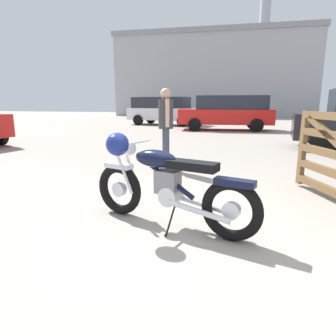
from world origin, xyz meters
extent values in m
plane|color=gray|center=(0.00, 0.00, 0.00)|extent=(80.00, 80.00, 0.00)
torus|color=black|center=(-0.99, 0.33, 0.32)|extent=(0.64, 0.29, 0.64)
cylinder|color=silver|center=(-0.99, 0.33, 0.32)|extent=(0.20, 0.13, 0.18)
torus|color=black|center=(0.39, -0.09, 0.32)|extent=(0.64, 0.29, 0.64)
cylinder|color=silver|center=(0.39, -0.09, 0.32)|extent=(0.20, 0.13, 0.18)
cube|color=silver|center=(-0.99, 0.33, 0.62)|extent=(0.38, 0.23, 0.06)
cube|color=black|center=(0.41, -0.09, 0.61)|extent=(0.42, 0.24, 0.07)
cylinder|color=silver|center=(-0.89, 0.22, 0.60)|extent=(0.28, 0.12, 0.58)
cylinder|color=silver|center=(-0.85, 0.36, 0.60)|extent=(0.28, 0.12, 0.58)
sphere|color=silver|center=(-0.83, 0.28, 0.85)|extent=(0.17, 0.17, 0.17)
cylinder|color=silver|center=(-0.75, 0.25, 0.92)|extent=(0.20, 0.60, 0.03)
sphere|color=navy|center=(-0.84, -0.03, 0.94)|extent=(0.25, 0.25, 0.25)
cylinder|color=black|center=(-0.36, 0.14, 0.58)|extent=(0.74, 0.27, 0.47)
ellipsoid|color=black|center=(-0.47, 0.17, 0.76)|extent=(0.56, 0.36, 0.20)
cube|color=black|center=(-0.03, 0.04, 0.73)|extent=(0.57, 0.35, 0.09)
cube|color=slate|center=(-0.32, 0.12, 0.51)|extent=(0.30, 0.25, 0.26)
cylinder|color=silver|center=(-0.28, 0.11, 0.36)|extent=(0.27, 0.25, 0.22)
cylinder|color=silver|center=(0.05, -0.09, 0.28)|extent=(0.69, 0.26, 0.14)
cylinder|color=silver|center=(0.11, 0.10, 0.28)|extent=(0.69, 0.26, 0.14)
cylinder|color=black|center=(-0.24, -0.08, 0.16)|extent=(0.09, 0.23, 0.33)
cube|color=brown|center=(1.44, 2.21, 0.65)|extent=(0.11, 0.12, 1.20)
cylinder|color=#383D51|center=(-1.08, 2.95, 0.43)|extent=(0.12, 0.12, 0.86)
cylinder|color=#383D51|center=(-1.01, 2.79, 0.43)|extent=(0.12, 0.12, 0.86)
cylinder|color=#333338|center=(-1.04, 2.87, 1.15)|extent=(0.30, 0.30, 0.58)
cylinder|color=tan|center=(-1.12, 3.04, 1.18)|extent=(0.08, 0.08, 0.55)
cylinder|color=tan|center=(-0.97, 2.70, 1.18)|extent=(0.08, 0.08, 0.55)
sphere|color=tan|center=(-1.04, 2.87, 1.55)|extent=(0.22, 0.22, 0.22)
cylinder|color=black|center=(-7.32, 5.12, 0.31)|extent=(0.65, 0.31, 0.62)
cylinder|color=black|center=(-1.79, 11.57, 0.32)|extent=(0.66, 0.26, 0.64)
cylinder|color=black|center=(-1.93, 13.32, 0.32)|extent=(0.66, 0.26, 0.64)
cylinder|color=black|center=(1.20, 11.82, 0.32)|extent=(0.66, 0.26, 0.64)
cylinder|color=black|center=(1.06, 13.57, 0.32)|extent=(0.66, 0.26, 0.64)
cube|color=red|center=(-0.37, 12.57, 0.69)|extent=(4.83, 2.14, 0.74)
cube|color=#232833|center=(-0.07, 12.59, 1.40)|extent=(3.62, 1.88, 0.68)
cylinder|color=black|center=(2.68, 6.03, 0.30)|extent=(0.62, 0.26, 0.60)
cylinder|color=black|center=(2.87, 7.66, 0.30)|extent=(0.62, 0.26, 0.60)
cylinder|color=black|center=(-2.64, 15.99, 0.32)|extent=(0.67, 0.32, 0.64)
cylinder|color=black|center=(-2.94, 14.25, 0.32)|extent=(0.67, 0.32, 0.64)
cylinder|color=black|center=(-5.60, 16.50, 0.32)|extent=(0.67, 0.32, 0.64)
cylinder|color=black|center=(-5.90, 14.76, 0.32)|extent=(0.67, 0.32, 0.64)
cube|color=silver|center=(-4.27, 15.38, 0.69)|extent=(4.93, 2.53, 0.74)
cube|color=#232833|center=(-4.57, 15.43, 1.40)|extent=(3.72, 2.17, 0.68)
cube|color=#9EA0A8|center=(-2.79, 31.95, 4.08)|extent=(20.84, 9.42, 8.16)
cube|color=gray|center=(-2.79, 31.95, 8.41)|extent=(21.15, 9.73, 0.50)
camera|label=1|loc=(0.43, -2.90, 1.37)|focal=31.03mm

